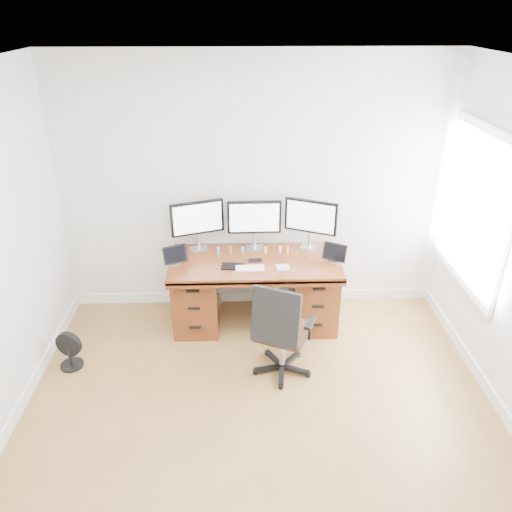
{
  "coord_description": "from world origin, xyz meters",
  "views": [
    {
      "loc": [
        -0.13,
        -2.63,
        3.05
      ],
      "look_at": [
        0.0,
        1.5,
        0.95
      ],
      "focal_mm": 35.0,
      "sensor_mm": 36.0,
      "label": 1
    }
  ],
  "objects_px": {
    "monitor_center": "(254,219)",
    "keyboard": "(250,268)",
    "office_chair": "(281,345)",
    "floor_fan": "(69,351)",
    "desk": "(255,289)"
  },
  "relations": [
    {
      "from": "monitor_center",
      "to": "keyboard",
      "type": "xyz_separation_m",
      "value": [
        -0.06,
        -0.45,
        -0.33
      ]
    },
    {
      "from": "office_chair",
      "to": "keyboard",
      "type": "relative_size",
      "value": 3.46
    },
    {
      "from": "office_chair",
      "to": "floor_fan",
      "type": "relative_size",
      "value": 2.65
    },
    {
      "from": "office_chair",
      "to": "floor_fan",
      "type": "height_order",
      "value": "office_chair"
    },
    {
      "from": "desk",
      "to": "floor_fan",
      "type": "relative_size",
      "value": 4.68
    },
    {
      "from": "keyboard",
      "to": "office_chair",
      "type": "bearing_deg",
      "value": -69.97
    },
    {
      "from": "desk",
      "to": "keyboard",
      "type": "xyz_separation_m",
      "value": [
        -0.06,
        -0.21,
        0.36
      ]
    },
    {
      "from": "desk",
      "to": "floor_fan",
      "type": "bearing_deg",
      "value": -158.23
    },
    {
      "from": "desk",
      "to": "monitor_center",
      "type": "bearing_deg",
      "value": 89.99
    },
    {
      "from": "office_chair",
      "to": "desk",
      "type": "bearing_deg",
      "value": 127.96
    },
    {
      "from": "desk",
      "to": "floor_fan",
      "type": "height_order",
      "value": "desk"
    },
    {
      "from": "desk",
      "to": "monitor_center",
      "type": "xyz_separation_m",
      "value": [
        0.0,
        0.24,
        0.68
      ]
    },
    {
      "from": "desk",
      "to": "office_chair",
      "type": "relative_size",
      "value": 1.77
    },
    {
      "from": "floor_fan",
      "to": "monitor_center",
      "type": "height_order",
      "value": "monitor_center"
    },
    {
      "from": "desk",
      "to": "office_chair",
      "type": "xyz_separation_m",
      "value": [
        0.21,
        -0.85,
        -0.09
      ]
    }
  ]
}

